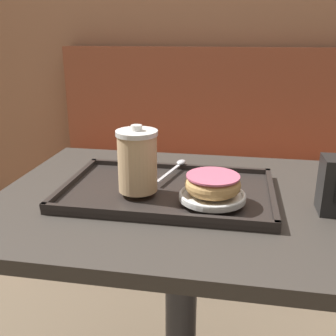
# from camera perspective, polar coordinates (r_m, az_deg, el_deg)

# --- Properties ---
(wall_behind) EXTENTS (8.00, 0.05, 2.40)m
(wall_behind) POSITION_cam_1_polar(r_m,az_deg,el_deg) (1.93, 7.28, 23.05)
(wall_behind) COLOR #9E6B4C
(wall_behind) RESTS_ON ground_plane
(booth_bench) EXTENTS (1.78, 0.44, 1.00)m
(booth_bench) POSITION_cam_1_polar(r_m,az_deg,el_deg) (1.85, 11.30, -5.05)
(booth_bench) COLOR brown
(booth_bench) RESTS_ON ground_plane
(cafe_table) EXTENTS (0.85, 0.64, 0.71)m
(cafe_table) POSITION_cam_1_polar(r_m,az_deg,el_deg) (0.98, 2.00, -12.83)
(cafe_table) COLOR #38332D
(cafe_table) RESTS_ON ground_plane
(serving_tray) EXTENTS (0.48, 0.31, 0.02)m
(serving_tray) POSITION_cam_1_polar(r_m,az_deg,el_deg) (0.91, 0.00, -3.38)
(serving_tray) COLOR #282321
(serving_tray) RESTS_ON cafe_table
(coffee_cup_front) EXTENTS (0.09, 0.09, 0.15)m
(coffee_cup_front) POSITION_cam_1_polar(r_m,az_deg,el_deg) (0.85, -4.47, 1.09)
(coffee_cup_front) COLOR #E0B784
(coffee_cup_front) RESTS_ON serving_tray
(plate_with_chocolate_donut) EXTENTS (0.14, 0.14, 0.01)m
(plate_with_chocolate_donut) POSITION_cam_1_polar(r_m,az_deg,el_deg) (0.83, 6.45, -4.02)
(plate_with_chocolate_donut) COLOR white
(plate_with_chocolate_donut) RESTS_ON serving_tray
(donut_chocolate_glazed) EXTENTS (0.12, 0.12, 0.04)m
(donut_chocolate_glazed) POSITION_cam_1_polar(r_m,az_deg,el_deg) (0.82, 6.51, -2.31)
(donut_chocolate_glazed) COLOR tan
(donut_chocolate_glazed) RESTS_ON plate_with_chocolate_donut
(spoon) EXTENTS (0.05, 0.17, 0.01)m
(spoon) POSITION_cam_1_polar(r_m,az_deg,el_deg) (1.01, 1.34, 0.33)
(spoon) COLOR silver
(spoon) RESTS_ON serving_tray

